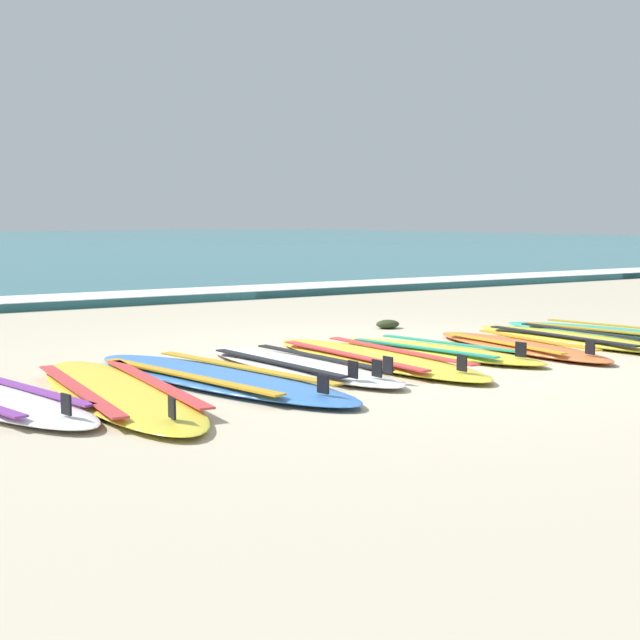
# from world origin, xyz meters

# --- Properties ---
(ground_plane) EXTENTS (80.00, 80.00, 0.00)m
(ground_plane) POSITION_xyz_m (0.00, 0.00, 0.00)
(ground_plane) COLOR #C1B599
(wave_foam_strip) EXTENTS (80.00, 1.02, 0.11)m
(wave_foam_strip) POSITION_xyz_m (0.00, 5.67, 0.06)
(wave_foam_strip) COLOR white
(wave_foam_strip) RESTS_ON ground
(surfboard_1) EXTENTS (0.84, 2.62, 0.18)m
(surfboard_1) POSITION_xyz_m (-2.26, -0.24, 0.04)
(surfboard_1) COLOR yellow
(surfboard_1) RESTS_ON ground
(surfboard_2) EXTENTS (1.15, 2.67, 0.18)m
(surfboard_2) POSITION_xyz_m (-1.54, -0.11, 0.04)
(surfboard_2) COLOR #3875CC
(surfboard_2) RESTS_ON ground
(surfboard_3) EXTENTS (0.72, 2.19, 0.18)m
(surfboard_3) POSITION_xyz_m (-0.83, 0.00, 0.04)
(surfboard_3) COLOR silver
(surfboard_3) RESTS_ON ground
(surfboard_4) EXTENTS (0.66, 2.45, 0.18)m
(surfboard_4) POSITION_xyz_m (-0.17, -0.00, 0.04)
(surfboard_4) COLOR yellow
(surfboard_4) RESTS_ON ground
(surfboard_5) EXTENTS (0.89, 2.03, 0.18)m
(surfboard_5) POSITION_xyz_m (0.46, 0.03, 0.04)
(surfboard_5) COLOR yellow
(surfboard_5) RESTS_ON ground
(surfboard_6) EXTENTS (0.63, 2.02, 0.18)m
(surfboard_6) POSITION_xyz_m (1.20, -0.13, 0.04)
(surfboard_6) COLOR orange
(surfboard_6) RESTS_ON ground
(surfboard_7) EXTENTS (0.62, 2.27, 0.18)m
(surfboard_7) POSITION_xyz_m (1.94, -0.07, 0.04)
(surfboard_7) COLOR yellow
(surfboard_7) RESTS_ON ground
(surfboard_8) EXTENTS (1.00, 2.29, 0.18)m
(surfboard_8) POSITION_xyz_m (2.55, 0.04, 0.04)
(surfboard_8) COLOR #2DB793
(surfboard_8) RESTS_ON ground
(seaweed_clump_near_shoreline) EXTENTS (0.24, 0.19, 0.08)m
(seaweed_clump_near_shoreline) POSITION_xyz_m (1.18, 1.64, 0.04)
(seaweed_clump_near_shoreline) COLOR #2D381E
(seaweed_clump_near_shoreline) RESTS_ON ground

